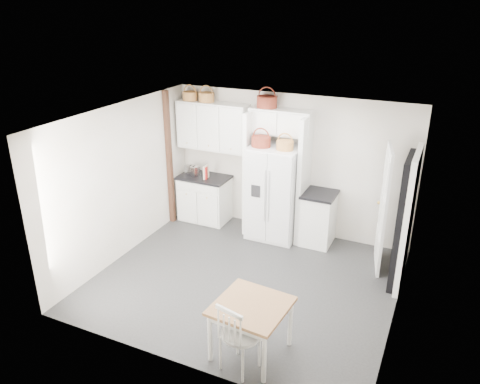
% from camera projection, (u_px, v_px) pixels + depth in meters
% --- Properties ---
extents(floor, '(4.50, 4.50, 0.00)m').
position_uv_depth(floor, '(245.00, 280.00, 7.39)').
color(floor, '#282828').
rests_on(floor, ground).
extents(ceiling, '(4.50, 4.50, 0.00)m').
position_uv_depth(ceiling, '(246.00, 118.00, 6.40)').
color(ceiling, white).
rests_on(ceiling, wall_back).
extents(wall_back, '(4.50, 0.00, 4.50)m').
position_uv_depth(wall_back, '(290.00, 165.00, 8.57)').
color(wall_back, beige).
rests_on(wall_back, floor).
extents(wall_left, '(0.00, 4.00, 4.00)m').
position_uv_depth(wall_left, '(122.00, 182.00, 7.77)').
color(wall_left, beige).
rests_on(wall_left, floor).
extents(wall_right, '(0.00, 4.00, 4.00)m').
position_uv_depth(wall_right, '(405.00, 235.00, 6.02)').
color(wall_right, beige).
rests_on(wall_right, floor).
extents(refrigerator, '(0.90, 0.72, 1.73)m').
position_uv_depth(refrigerator, '(274.00, 193.00, 8.47)').
color(refrigerator, silver).
rests_on(refrigerator, floor).
extents(base_cab_left, '(0.95, 0.60, 0.88)m').
position_uv_depth(base_cab_left, '(205.00, 199.00, 9.29)').
color(base_cab_left, white).
rests_on(base_cab_left, floor).
extents(base_cab_right, '(0.53, 0.63, 0.93)m').
position_uv_depth(base_cab_right, '(318.00, 219.00, 8.38)').
color(base_cab_right, white).
rests_on(base_cab_right, floor).
extents(dining_table, '(0.92, 0.92, 0.71)m').
position_uv_depth(dining_table, '(251.00, 329.00, 5.76)').
color(dining_table, brown).
rests_on(dining_table, floor).
extents(windsor_chair, '(0.57, 0.53, 0.98)m').
position_uv_depth(windsor_chair, '(240.00, 334.00, 5.46)').
color(windsor_chair, white).
rests_on(windsor_chair, floor).
extents(counter_left, '(0.99, 0.64, 0.04)m').
position_uv_depth(counter_left, '(204.00, 177.00, 9.11)').
color(counter_left, black).
rests_on(counter_left, base_cab_left).
extents(counter_right, '(0.57, 0.67, 0.04)m').
position_uv_depth(counter_right, '(320.00, 194.00, 8.19)').
color(counter_right, black).
rests_on(counter_right, base_cab_right).
extents(toaster, '(0.31, 0.23, 0.19)m').
position_uv_depth(toaster, '(192.00, 171.00, 9.13)').
color(toaster, silver).
rests_on(toaster, counter_left).
extents(cookbook_red, '(0.07, 0.16, 0.24)m').
position_uv_depth(cookbook_red, '(206.00, 173.00, 8.95)').
color(cookbook_red, red).
rests_on(cookbook_red, counter_left).
extents(cookbook_cream, '(0.04, 0.17, 0.26)m').
position_uv_depth(cookbook_cream, '(206.00, 172.00, 8.95)').
color(cookbook_cream, beige).
rests_on(cookbook_cream, counter_left).
extents(basket_upper_a, '(0.29, 0.29, 0.16)m').
position_uv_depth(basket_upper_a, '(190.00, 96.00, 8.76)').
color(basket_upper_a, '#935C2E').
rests_on(basket_upper_a, upper_cabinet).
extents(basket_upper_b, '(0.29, 0.29, 0.17)m').
position_uv_depth(basket_upper_b, '(206.00, 97.00, 8.62)').
color(basket_upper_b, '#935C2E').
rests_on(basket_upper_b, upper_cabinet).
extents(basket_bridge_a, '(0.36, 0.36, 0.20)m').
position_uv_depth(basket_bridge_a, '(267.00, 102.00, 8.15)').
color(basket_bridge_a, '#5D1C14').
rests_on(basket_bridge_a, bridge_cabinet).
extents(basket_fridge_a, '(0.34, 0.34, 0.18)m').
position_uv_depth(basket_fridge_a, '(261.00, 142.00, 8.11)').
color(basket_fridge_a, '#5D1C14').
rests_on(basket_fridge_a, refrigerator).
extents(basket_fridge_b, '(0.30, 0.30, 0.16)m').
position_uv_depth(basket_fridge_b, '(285.00, 145.00, 7.94)').
color(basket_fridge_b, '#935C2E').
rests_on(basket_fridge_b, refrigerator).
extents(upper_cabinet, '(1.40, 0.34, 0.90)m').
position_uv_depth(upper_cabinet, '(213.00, 126.00, 8.78)').
color(upper_cabinet, white).
rests_on(upper_cabinet, wall_back).
extents(bridge_cabinet, '(1.12, 0.34, 0.45)m').
position_uv_depth(bridge_cabinet, '(281.00, 122.00, 8.17)').
color(bridge_cabinet, white).
rests_on(bridge_cabinet, wall_back).
extents(fridge_panel_left, '(0.08, 0.60, 2.30)m').
position_uv_depth(fridge_panel_left, '(251.00, 172.00, 8.63)').
color(fridge_panel_left, white).
rests_on(fridge_panel_left, floor).
extents(fridge_panel_right, '(0.08, 0.60, 2.30)m').
position_uv_depth(fridge_panel_right, '(304.00, 181.00, 8.24)').
color(fridge_panel_right, white).
rests_on(fridge_panel_right, floor).
extents(trim_post, '(0.09, 0.09, 2.60)m').
position_uv_depth(trim_post, '(169.00, 159.00, 8.88)').
color(trim_post, '#391A13').
rests_on(trim_post, floor).
extents(doorway_void, '(0.18, 0.85, 2.05)m').
position_uv_depth(doorway_void, '(404.00, 222.00, 7.00)').
color(doorway_void, black).
rests_on(doorway_void, floor).
extents(door_slab, '(0.21, 0.79, 2.05)m').
position_uv_depth(door_slab, '(383.00, 209.00, 7.42)').
color(door_slab, white).
rests_on(door_slab, floor).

